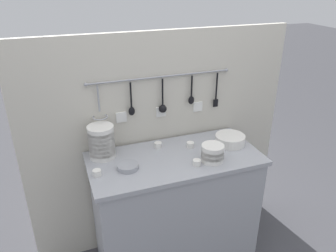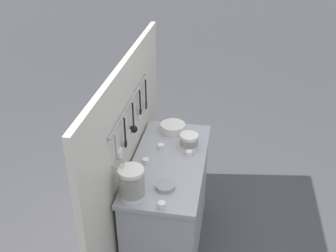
{
  "view_description": "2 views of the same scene",
  "coord_description": "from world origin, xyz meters",
  "px_view_note": "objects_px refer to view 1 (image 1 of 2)",
  "views": [
    {
      "loc": [
        -0.67,
        -1.71,
        1.95
      ],
      "look_at": [
        -0.04,
        0.02,
        1.09
      ],
      "focal_mm": 35.0,
      "sensor_mm": 36.0,
      "label": 1
    },
    {
      "loc": [
        -2.35,
        -0.41,
        2.56
      ],
      "look_at": [
        0.07,
        0.02,
        1.12
      ],
      "focal_mm": 42.0,
      "sensor_mm": 36.0,
      "label": 2
    }
  ],
  "objects_px": {
    "bowl_stack_wide_centre": "(212,153)",
    "plate_stack": "(230,140)",
    "cup_centre": "(197,163)",
    "cup_back_left": "(97,173)",
    "bowl_stack_nested_right": "(102,142)",
    "cup_by_caddy": "(158,145)",
    "steel_mixing_bowl": "(128,166)",
    "cup_mid_row": "(190,145)"
  },
  "relations": [
    {
      "from": "bowl_stack_wide_centre",
      "to": "plate_stack",
      "type": "height_order",
      "value": "bowl_stack_wide_centre"
    },
    {
      "from": "cup_centre",
      "to": "cup_back_left",
      "type": "xyz_separation_m",
      "value": [
        -0.6,
        0.09,
        0.0
      ]
    },
    {
      "from": "bowl_stack_nested_right",
      "to": "cup_by_caddy",
      "type": "distance_m",
      "value": 0.39
    },
    {
      "from": "bowl_stack_nested_right",
      "to": "cup_centre",
      "type": "distance_m",
      "value": 0.62
    },
    {
      "from": "bowl_stack_wide_centre",
      "to": "steel_mixing_bowl",
      "type": "distance_m",
      "value": 0.53
    },
    {
      "from": "steel_mixing_bowl",
      "to": "cup_mid_row",
      "type": "height_order",
      "value": "cup_mid_row"
    },
    {
      "from": "steel_mixing_bowl",
      "to": "cup_by_caddy",
      "type": "distance_m",
      "value": 0.32
    },
    {
      "from": "steel_mixing_bowl",
      "to": "cup_centre",
      "type": "distance_m",
      "value": 0.43
    },
    {
      "from": "bowl_stack_nested_right",
      "to": "plate_stack",
      "type": "height_order",
      "value": "bowl_stack_nested_right"
    },
    {
      "from": "steel_mixing_bowl",
      "to": "bowl_stack_wide_centre",
      "type": "bearing_deg",
      "value": -9.97
    },
    {
      "from": "plate_stack",
      "to": "cup_centre",
      "type": "height_order",
      "value": "plate_stack"
    },
    {
      "from": "cup_back_left",
      "to": "cup_mid_row",
      "type": "bearing_deg",
      "value": 11.29
    },
    {
      "from": "bowl_stack_wide_centre",
      "to": "steel_mixing_bowl",
      "type": "bearing_deg",
      "value": 170.03
    },
    {
      "from": "cup_centre",
      "to": "cup_back_left",
      "type": "height_order",
      "value": "same"
    },
    {
      "from": "bowl_stack_wide_centre",
      "to": "cup_by_caddy",
      "type": "xyz_separation_m",
      "value": [
        -0.27,
        0.28,
        -0.04
      ]
    },
    {
      "from": "cup_centre",
      "to": "bowl_stack_wide_centre",
      "type": "bearing_deg",
      "value": 7.43
    },
    {
      "from": "cup_back_left",
      "to": "cup_by_caddy",
      "type": "distance_m",
      "value": 0.49
    },
    {
      "from": "steel_mixing_bowl",
      "to": "cup_by_caddy",
      "type": "bearing_deg",
      "value": 36.68
    },
    {
      "from": "bowl_stack_nested_right",
      "to": "cup_centre",
      "type": "height_order",
      "value": "bowl_stack_nested_right"
    },
    {
      "from": "bowl_stack_wide_centre",
      "to": "steel_mixing_bowl",
      "type": "height_order",
      "value": "bowl_stack_wide_centre"
    },
    {
      "from": "steel_mixing_bowl",
      "to": "cup_centre",
      "type": "height_order",
      "value": "cup_centre"
    },
    {
      "from": "plate_stack",
      "to": "cup_mid_row",
      "type": "bearing_deg",
      "value": 170.43
    },
    {
      "from": "cup_by_caddy",
      "to": "bowl_stack_nested_right",
      "type": "bearing_deg",
      "value": 179.27
    },
    {
      "from": "bowl_stack_nested_right",
      "to": "cup_back_left",
      "type": "bearing_deg",
      "value": -108.51
    },
    {
      "from": "bowl_stack_nested_right",
      "to": "cup_back_left",
      "type": "distance_m",
      "value": 0.24
    },
    {
      "from": "plate_stack",
      "to": "cup_by_caddy",
      "type": "height_order",
      "value": "plate_stack"
    },
    {
      "from": "bowl_stack_wide_centre",
      "to": "cup_back_left",
      "type": "height_order",
      "value": "bowl_stack_wide_centre"
    },
    {
      "from": "steel_mixing_bowl",
      "to": "cup_by_caddy",
      "type": "height_order",
      "value": "cup_by_caddy"
    },
    {
      "from": "cup_mid_row",
      "to": "bowl_stack_nested_right",
      "type": "bearing_deg",
      "value": 172.4
    },
    {
      "from": "cup_by_caddy",
      "to": "cup_mid_row",
      "type": "bearing_deg",
      "value": -19.38
    },
    {
      "from": "plate_stack",
      "to": "cup_centre",
      "type": "relative_size",
      "value": 4.06
    },
    {
      "from": "bowl_stack_nested_right",
      "to": "bowl_stack_wide_centre",
      "type": "height_order",
      "value": "bowl_stack_nested_right"
    },
    {
      "from": "bowl_stack_wide_centre",
      "to": "cup_mid_row",
      "type": "distance_m",
      "value": 0.22
    },
    {
      "from": "bowl_stack_wide_centre",
      "to": "cup_mid_row",
      "type": "bearing_deg",
      "value": 105.69
    },
    {
      "from": "bowl_stack_nested_right",
      "to": "cup_mid_row",
      "type": "height_order",
      "value": "bowl_stack_nested_right"
    },
    {
      "from": "cup_centre",
      "to": "cup_by_caddy",
      "type": "bearing_deg",
      "value": 117.27
    },
    {
      "from": "cup_centre",
      "to": "cup_by_caddy",
      "type": "xyz_separation_m",
      "value": [
        -0.15,
        0.3,
        0.0
      ]
    },
    {
      "from": "bowl_stack_nested_right",
      "to": "cup_back_left",
      "type": "xyz_separation_m",
      "value": [
        -0.07,
        -0.21,
        -0.09
      ]
    },
    {
      "from": "cup_centre",
      "to": "cup_mid_row",
      "type": "relative_size",
      "value": 1.0
    },
    {
      "from": "bowl_stack_nested_right",
      "to": "cup_mid_row",
      "type": "xyz_separation_m",
      "value": [
        0.58,
        -0.08,
        -0.09
      ]
    },
    {
      "from": "bowl_stack_nested_right",
      "to": "steel_mixing_bowl",
      "type": "height_order",
      "value": "bowl_stack_nested_right"
    },
    {
      "from": "plate_stack",
      "to": "cup_back_left",
      "type": "xyz_separation_m",
      "value": [
        -0.93,
        -0.08,
        -0.01
      ]
    }
  ]
}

